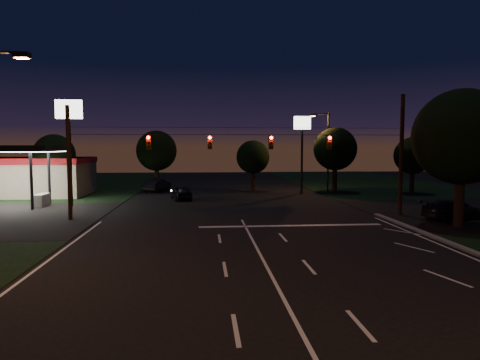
{
  "coord_description": "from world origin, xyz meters",
  "views": [
    {
      "loc": [
        -2.69,
        -15.63,
        5.15
      ],
      "look_at": [
        -0.33,
        11.67,
        3.0
      ],
      "focal_mm": 32.0,
      "sensor_mm": 36.0,
      "label": 1
    }
  ],
  "objects": [
    {
      "name": "tree_right_near",
      "position": [
        13.53,
        10.17,
        5.68
      ],
      "size": [
        6.0,
        6.0,
        8.76
      ],
      "color": "black",
      "rests_on": "ground"
    },
    {
      "name": "tree_far_e",
      "position": [
        20.02,
        29.11,
        4.11
      ],
      "size": [
        4.0,
        4.0,
        6.18
      ],
      "color": "black",
      "rests_on": "ground"
    },
    {
      "name": "tree_far_a",
      "position": [
        -17.98,
        30.12,
        4.26
      ],
      "size": [
        4.2,
        4.2,
        6.42
      ],
      "color": "black",
      "rests_on": "ground"
    },
    {
      "name": "tree_far_c",
      "position": [
        3.02,
        33.1,
        3.9
      ],
      "size": [
        3.8,
        3.8,
        5.86
      ],
      "color": "black",
      "rests_on": "ground"
    },
    {
      "name": "signal_span",
      "position": [
        -0.0,
        14.96,
        5.5
      ],
      "size": [
        24.0,
        0.4,
        1.56
      ],
      "color": "black",
      "rests_on": "ground"
    },
    {
      "name": "pole_sign_right",
      "position": [
        8.0,
        30.0,
        6.24
      ],
      "size": [
        1.8,
        0.3,
        8.4
      ],
      "color": "black",
      "rests_on": "ground"
    },
    {
      "name": "ground",
      "position": [
        0.0,
        0.0,
        0.0
      ],
      "size": [
        140.0,
        140.0,
        0.0
      ],
      "primitive_type": "plane",
      "color": "black",
      "rests_on": "ground"
    },
    {
      "name": "pole_sign_left_near",
      "position": [
        -14.0,
        22.0,
        6.98
      ],
      "size": [
        2.2,
        0.3,
        9.1
      ],
      "color": "black",
      "rests_on": "ground"
    },
    {
      "name": "car_cross",
      "position": [
        15.0,
        12.86,
        0.7
      ],
      "size": [
        5.17,
        3.07,
        1.4
      ],
      "primitive_type": "imported",
      "rotation": [
        0.0,
        0.0,
        1.81
      ],
      "color": "black",
      "rests_on": "ground"
    },
    {
      "name": "tree_far_b",
      "position": [
        -7.98,
        34.13,
        4.61
      ],
      "size": [
        4.6,
        4.6,
        6.98
      ],
      "color": "black",
      "rests_on": "ground"
    },
    {
      "name": "utility_pole_left",
      "position": [
        -12.0,
        15.0,
        0.0
      ],
      "size": [
        0.28,
        0.28,
        8.0
      ],
      "primitive_type": "cylinder",
      "color": "black",
      "rests_on": "ground"
    },
    {
      "name": "street_light_right_far",
      "position": [
        11.24,
        32.0,
        5.24
      ],
      "size": [
        2.2,
        0.35,
        9.0
      ],
      "color": "black",
      "rests_on": "ground"
    },
    {
      "name": "gas_station",
      "position": [
        -21.86,
        30.39,
        2.38
      ],
      "size": [
        14.2,
        16.1,
        5.25
      ],
      "color": "gray",
      "rests_on": "ground"
    },
    {
      "name": "car_oncoming_a",
      "position": [
        -4.83,
        25.89,
        0.7
      ],
      "size": [
        2.53,
        4.35,
        1.39
      ],
      "primitive_type": "imported",
      "rotation": [
        0.0,
        0.0,
        3.37
      ],
      "color": "black",
      "rests_on": "ground"
    },
    {
      "name": "utility_pole_right",
      "position": [
        12.0,
        15.0,
        0.0
      ],
      "size": [
        0.3,
        0.3,
        9.0
      ],
      "primitive_type": "cylinder",
      "color": "black",
      "rests_on": "ground"
    },
    {
      "name": "stop_bar",
      "position": [
        3.0,
        11.5,
        0.01
      ],
      "size": [
        12.0,
        0.5,
        0.01
      ],
      "primitive_type": "cube",
      "color": "silver",
      "rests_on": "ground"
    },
    {
      "name": "car_oncoming_b",
      "position": [
        -8.0,
        34.21,
        0.75
      ],
      "size": [
        2.97,
        4.79,
        1.49
      ],
      "primitive_type": "imported",
      "rotation": [
        0.0,
        0.0,
        2.81
      ],
      "color": "black",
      "rests_on": "ground"
    },
    {
      "name": "tree_far_d",
      "position": [
        12.02,
        31.13,
        4.83
      ],
      "size": [
        4.8,
        4.8,
        7.3
      ],
      "color": "black",
      "rests_on": "ground"
    }
  ]
}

